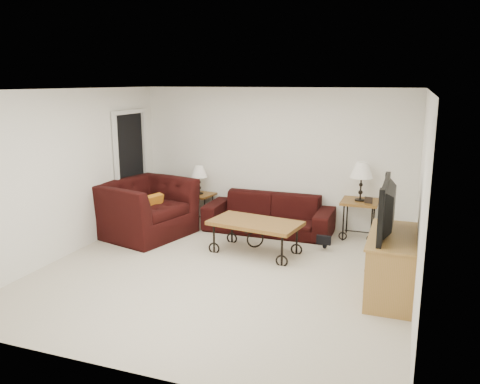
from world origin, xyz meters
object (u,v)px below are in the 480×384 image
Objects in this scene: sofa at (268,214)px; coffee_table at (255,237)px; lamp_left at (199,180)px; tv_stand at (392,265)px; lamp_right at (361,181)px; armchair at (145,209)px; backpack at (325,235)px; side_table_right at (359,219)px; television at (394,208)px; side_table_left at (200,208)px.

sofa is 1.14m from coffee_table.
lamp_left is 0.41× the size of tv_stand.
sofa is at bearing -173.33° from lamp_right.
lamp_left is at bearing 148.90° from tv_stand.
lamp_left is 4.20m from tv_stand.
backpack is (3.04, 0.35, -0.25)m from armchair.
side_table_right is 1.93m from coffee_table.
coffee_table is at bearing -81.47° from armchair.
tv_stand reaches higher than side_table_right.
side_table_right is 2.38m from television.
coffee_table is 1.17× the size of television.
sofa is 2.14m from armchair.
tv_stand is (0.63, -2.16, -0.59)m from lamp_right.
side_table_right is at bearing 0.00° from lamp_left.
lamp_left is 2.68m from backpack.
sofa is at bearing -7.28° from side_table_left.
side_table_right reaches higher than backpack.
lamp_left is 1.25m from armchair.
side_table_right is at bearing 42.81° from coffee_table.
tv_stand reaches higher than sofa.
tv_stand is (3.58, -2.16, 0.12)m from side_table_left.
side_table_left is at bearing -121.24° from television.
lamp_right is at bearing 106.35° from tv_stand.
lamp_left is (-1.41, 0.18, 0.48)m from sofa.
television is at bearing -90.02° from armchair.
tv_stand is at bearing 90.00° from television.
sofa is 4.18× the size of lamp_left.
lamp_right is 2.33m from tv_stand.
television reaches higher than armchair.
television is at bearing -31.24° from side_table_left.
coffee_table is at bearing -83.71° from sofa.
coffee_table is (1.53, -1.31, -0.55)m from lamp_left.
television is at bearing -31.24° from lamp_left.
lamp_left is (0.00, 0.00, 0.54)m from side_table_left.
armchair is 1.25× the size of television.
side_table_right is at bearing 106.35° from tv_stand.
lamp_right reaches higher than side_table_left.
armchair reaches higher than tv_stand.
tv_stand is at bearing -31.10° from lamp_left.
sofa is 3.43× the size of side_table_right.
lamp_left is 0.82× the size of lamp_right.
tv_stand is (4.11, -1.07, -0.08)m from armchair.
armchair is at bearing -172.39° from backpack.
lamp_right is at bearing 0.00° from lamp_left.
side_table_left is 0.82× the size of lamp_right.
sofa is 1.54× the size of armchair.
coffee_table is 1.13m from backpack.
tv_stand reaches higher than coffee_table.
sofa is at bearing -7.28° from lamp_left.
tv_stand is 1.79m from backpack.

